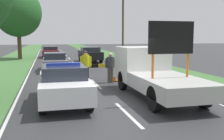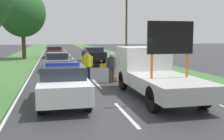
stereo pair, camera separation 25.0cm
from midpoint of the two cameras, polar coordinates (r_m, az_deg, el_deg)
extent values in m
plane|color=#333335|center=(10.20, 1.41, -7.26)|extent=(160.00, 160.00, 0.00)
cube|color=silver|center=(8.81, 3.81, -9.58)|extent=(0.12, 2.91, 0.01)
cube|color=silver|center=(14.33, -2.82, -3.00)|extent=(0.12, 2.91, 0.01)
cube|color=silver|center=(20.02, -5.70, -0.10)|extent=(0.12, 2.91, 0.01)
cube|color=silver|center=(25.76, -7.29, 1.52)|extent=(0.12, 2.91, 0.01)
cube|color=silver|center=(31.53, -8.31, 2.54)|extent=(0.12, 2.91, 0.01)
cube|color=silver|center=(37.31, -9.01, 3.25)|extent=(0.12, 2.91, 0.01)
cube|color=silver|center=(43.11, -9.52, 3.76)|extent=(0.12, 2.91, 0.01)
cube|color=silver|center=(48.90, -9.92, 4.16)|extent=(0.12, 2.91, 0.01)
cube|color=silver|center=(54.70, -10.23, 4.47)|extent=(0.12, 2.91, 0.01)
cube|color=silver|center=(26.87, -15.63, 1.54)|extent=(0.10, 63.42, 0.01)
cube|color=silver|center=(27.54, 0.36, 1.94)|extent=(0.10, 63.42, 0.01)
cube|color=#427038|center=(29.89, -19.50, 1.97)|extent=(4.11, 120.00, 0.03)
cube|color=#427038|center=(30.84, 3.06, 2.52)|extent=(4.11, 120.00, 0.03)
cube|color=white|center=(10.32, -9.94, -3.32)|extent=(1.80, 4.48, 0.67)
cube|color=#282D38|center=(10.10, -9.97, -0.30)|extent=(1.58, 2.06, 0.46)
cylinder|color=black|center=(11.74, -14.05, -3.82)|extent=(0.24, 0.69, 0.69)
cylinder|color=black|center=(11.80, -6.45, -3.58)|extent=(0.24, 0.69, 0.69)
cylinder|color=black|center=(9.03, -14.42, -7.15)|extent=(0.24, 0.69, 0.69)
cylinder|color=black|center=(9.11, -4.51, -6.81)|extent=(0.24, 0.69, 0.69)
cube|color=#1E38C6|center=(10.07, -10.00, 1.30)|extent=(1.26, 0.24, 0.10)
cube|color=#193399|center=(10.31, -9.94, -3.14)|extent=(1.81, 3.67, 0.10)
cube|color=black|center=(12.57, -10.45, -1.75)|extent=(0.99, 0.08, 0.40)
cube|color=white|center=(12.89, 7.14, 1.42)|extent=(2.17, 2.23, 1.62)
cube|color=#232833|center=(13.90, 5.62, 3.07)|extent=(1.84, 0.04, 0.71)
cube|color=#B2B2AD|center=(10.15, 13.02, -3.27)|extent=(2.17, 3.94, 0.57)
cylinder|color=#D16619|center=(9.75, 9.37, 0.78)|extent=(0.09, 0.09, 0.90)
cylinder|color=#D16619|center=(10.37, 16.69, 0.95)|extent=(0.09, 0.09, 0.90)
cube|color=black|center=(9.98, 13.32, 6.88)|extent=(1.78, 0.12, 1.20)
cylinder|color=black|center=(12.71, 2.99, -2.29)|extent=(0.24, 0.90, 0.90)
cylinder|color=black|center=(13.35, 10.97, -1.95)|extent=(0.24, 0.90, 0.90)
cylinder|color=black|center=(9.11, 9.64, -6.21)|extent=(0.24, 0.90, 0.90)
cylinder|color=black|center=(9.99, 19.95, -5.35)|extent=(0.24, 0.90, 0.90)
cylinder|color=black|center=(15.25, -8.25, -1.03)|extent=(0.07, 0.07, 0.76)
cylinder|color=black|center=(15.60, 0.22, -0.77)|extent=(0.07, 0.07, 0.76)
cube|color=yellow|center=(15.19, -8.47, 0.77)|extent=(0.48, 0.08, 0.21)
cube|color=black|center=(15.23, -6.66, 0.82)|extent=(0.48, 0.08, 0.21)
cube|color=yellow|center=(15.29, -4.87, 0.86)|extent=(0.48, 0.08, 0.21)
cube|color=black|center=(15.36, -3.10, 0.91)|extent=(0.48, 0.08, 0.21)
cube|color=yellow|center=(15.45, -1.34, 0.95)|extent=(0.48, 0.08, 0.21)
cube|color=black|center=(15.55, 0.40, 1.00)|extent=(0.48, 0.08, 0.21)
cylinder|color=#191E38|center=(14.81, -5.28, -0.98)|extent=(0.17, 0.17, 0.88)
cylinder|color=#191E38|center=(14.83, -4.58, -0.96)|extent=(0.17, 0.17, 0.88)
cylinder|color=yellow|center=(14.73, -4.96, 2.00)|extent=(0.40, 0.40, 0.66)
cylinder|color=yellow|center=(14.70, -5.93, 1.85)|extent=(0.13, 0.13, 0.56)
cylinder|color=yellow|center=(14.77, -3.99, 1.90)|extent=(0.13, 0.13, 0.56)
sphere|color=tan|center=(14.70, -4.98, 3.73)|extent=(0.23, 0.23, 0.23)
cylinder|color=#141933|center=(14.69, -4.99, 3.97)|extent=(0.26, 0.26, 0.06)
cylinder|color=brown|center=(14.60, 0.06, -1.17)|extent=(0.16, 0.16, 0.83)
cylinder|color=brown|center=(14.64, 0.72, -1.14)|extent=(0.16, 0.16, 0.83)
cylinder|color=#3D3D42|center=(14.53, 0.40, 1.69)|extent=(0.38, 0.38, 0.62)
cylinder|color=#3D3D42|center=(14.48, -0.52, 1.54)|extent=(0.12, 0.12, 0.53)
cylinder|color=#3D3D42|center=(14.59, 1.30, 1.58)|extent=(0.12, 0.12, 0.53)
sphere|color=beige|center=(14.50, 0.40, 3.34)|extent=(0.21, 0.21, 0.21)
cube|color=black|center=(15.15, 1.43, -2.40)|extent=(0.39, 0.39, 0.03)
cone|color=orange|center=(15.10, 1.43, -1.39)|extent=(0.33, 0.33, 0.51)
cylinder|color=white|center=(15.10, 1.43, -1.29)|extent=(0.19, 0.19, 0.07)
cube|color=black|center=(13.03, -12.54, -4.16)|extent=(0.39, 0.39, 0.03)
cone|color=orange|center=(12.98, -12.57, -2.99)|extent=(0.33, 0.33, 0.51)
cylinder|color=white|center=(12.97, -12.57, -2.87)|extent=(0.19, 0.19, 0.07)
cube|color=black|center=(15.57, 6.00, -2.17)|extent=(0.47, 0.47, 0.03)
cone|color=orange|center=(15.52, 6.02, -0.98)|extent=(0.40, 0.40, 0.62)
cylinder|color=white|center=(15.52, 6.02, -0.86)|extent=(0.23, 0.23, 0.09)
cube|color=slate|center=(20.36, -11.47, 1.64)|extent=(1.72, 4.34, 0.56)
cube|color=#282D38|center=(20.18, -11.50, 3.07)|extent=(1.52, 2.00, 0.48)
cylinder|color=black|center=(21.72, -13.50, 1.19)|extent=(0.24, 0.67, 0.67)
cylinder|color=black|center=(21.75, -9.58, 1.30)|extent=(0.24, 0.67, 0.67)
cylinder|color=black|center=(19.04, -13.59, 0.36)|extent=(0.24, 0.67, 0.67)
cylinder|color=black|center=(19.08, -9.12, 0.48)|extent=(0.24, 0.67, 0.67)
cube|color=black|center=(26.86, -3.80, 3.32)|extent=(1.93, 4.50, 0.74)
cube|color=#282D38|center=(26.70, -3.77, 4.55)|extent=(1.70, 2.07, 0.43)
cylinder|color=black|center=(28.15, -5.95, 2.72)|extent=(0.24, 0.69, 0.69)
cylinder|color=black|center=(28.40, -2.55, 2.79)|extent=(0.24, 0.69, 0.69)
cylinder|color=black|center=(25.40, -5.19, 2.24)|extent=(0.24, 0.69, 0.69)
cylinder|color=black|center=(25.67, -1.44, 2.32)|extent=(0.24, 0.69, 0.69)
cube|color=maroon|center=(33.55, -12.22, 3.83)|extent=(1.92, 4.68, 0.61)
cube|color=#282D38|center=(33.38, -12.24, 4.70)|extent=(1.69, 2.15, 0.42)
cylinder|color=black|center=(35.01, -13.61, 3.42)|extent=(0.24, 0.67, 0.67)
cylinder|color=black|center=(35.03, -10.86, 3.50)|extent=(0.24, 0.67, 0.67)
cylinder|color=black|center=(32.12, -13.68, 3.09)|extent=(0.24, 0.67, 0.67)
cylinder|color=black|center=(32.14, -10.68, 3.17)|extent=(0.24, 0.67, 0.67)
cylinder|color=#4C3823|center=(31.79, -18.44, 5.25)|extent=(0.44, 0.44, 3.29)
ellipsoid|color=#235623|center=(31.89, -18.71, 11.71)|extent=(5.19, 5.19, 5.45)
cylinder|color=#473828|center=(28.09, 3.42, 11.13)|extent=(0.20, 0.20, 8.92)
camera|label=1|loc=(0.13, -89.38, 0.08)|focal=42.00mm
camera|label=2|loc=(0.13, 90.62, -0.08)|focal=42.00mm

